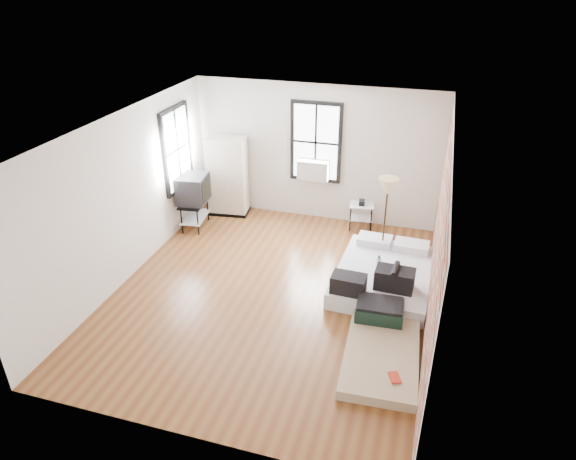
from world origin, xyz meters
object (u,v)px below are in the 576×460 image
(tv_stand, at_px, (193,190))
(mattress_main, at_px, (384,275))
(floor_lamp, at_px, (388,191))
(side_table, at_px, (361,210))
(wardrobe, at_px, (227,176))
(mattress_bare, at_px, (381,342))

(tv_stand, bearing_deg, mattress_main, -22.19)
(floor_lamp, bearing_deg, side_table, 116.72)
(wardrobe, bearing_deg, mattress_main, -34.02)
(mattress_main, distance_m, wardrobe, 4.07)
(floor_lamp, height_order, tv_stand, floor_lamp)
(side_table, bearing_deg, tv_stand, -164.62)
(mattress_bare, bearing_deg, side_table, 100.97)
(side_table, relative_size, floor_lamp, 0.39)
(mattress_bare, xyz_separation_m, tv_stand, (-4.13, 2.68, 0.69))
(side_table, relative_size, tv_stand, 0.55)
(mattress_main, bearing_deg, floor_lamp, 102.34)
(wardrobe, height_order, side_table, wardrobe)
(mattress_main, xyz_separation_m, floor_lamp, (-0.14, 0.79, 1.19))
(mattress_main, height_order, wardrobe, wardrobe)
(side_table, xyz_separation_m, floor_lamp, (0.57, -1.14, 0.95))
(side_table, height_order, tv_stand, tv_stand)
(floor_lamp, distance_m, tv_stand, 3.87)
(mattress_main, distance_m, tv_stand, 4.14)
(mattress_bare, bearing_deg, floor_lamp, 94.34)
(wardrobe, xyz_separation_m, tv_stand, (-0.40, -0.82, -0.02))
(floor_lamp, bearing_deg, mattress_bare, -82.71)
(mattress_main, bearing_deg, side_table, 112.76)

